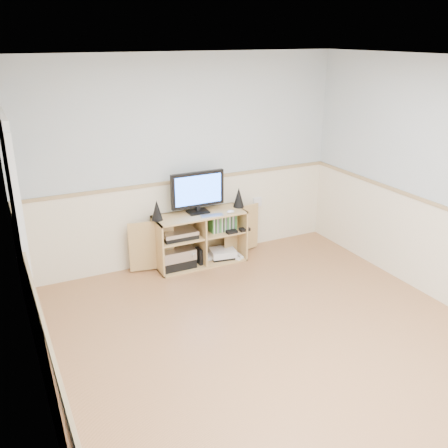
{
  "coord_description": "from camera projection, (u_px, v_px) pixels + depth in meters",
  "views": [
    {
      "loc": [
        -2.15,
        -3.19,
        2.68
      ],
      "look_at": [
        0.01,
        1.2,
        0.81
      ],
      "focal_mm": 40.0,
      "sensor_mm": 36.0,
      "label": 1
    }
  ],
  "objects": [
    {
      "name": "room",
      "position": [
        274.0,
        221.0,
        4.17
      ],
      "size": [
        4.04,
        4.54,
        2.54
      ],
      "color": "tan",
      "rests_on": "ground"
    },
    {
      "name": "media_cabinet",
      "position": [
        198.0,
        237.0,
        6.16
      ],
      "size": [
        1.74,
        0.42,
        0.65
      ],
      "color": "tan",
      "rests_on": "floor"
    },
    {
      "name": "monitor",
      "position": [
        198.0,
        191.0,
        5.95
      ],
      "size": [
        0.67,
        0.18,
        0.51
      ],
      "color": "black",
      "rests_on": "media_cabinet"
    },
    {
      "name": "speaker_left",
      "position": [
        157.0,
        210.0,
        5.76
      ],
      "size": [
        0.13,
        0.13,
        0.24
      ],
      "primitive_type": "cone",
      "color": "black",
      "rests_on": "media_cabinet"
    },
    {
      "name": "speaker_right",
      "position": [
        239.0,
        197.0,
        6.2
      ],
      "size": [
        0.14,
        0.14,
        0.25
      ],
      "primitive_type": "cone",
      "color": "black",
      "rests_on": "media_cabinet"
    },
    {
      "name": "keyboard",
      "position": [
        212.0,
        216.0,
        5.93
      ],
      "size": [
        0.29,
        0.15,
        0.01
      ],
      "primitive_type": "cube",
      "rotation": [
        0.0,
        0.0,
        -0.17
      ],
      "color": "silver",
      "rests_on": "media_cabinet"
    },
    {
      "name": "mouse",
      "position": [
        231.0,
        212.0,
        6.03
      ],
      "size": [
        0.1,
        0.07,
        0.04
      ],
      "primitive_type": "ellipsoid",
      "rotation": [
        0.0,
        0.0,
        -0.01
      ],
      "color": "white",
      "rests_on": "media_cabinet"
    },
    {
      "name": "av_components",
      "position": [
        177.0,
        251.0,
        6.03
      ],
      "size": [
        0.51,
        0.31,
        0.47
      ],
      "color": "black",
      "rests_on": "media_cabinet"
    },
    {
      "name": "game_consoles",
      "position": [
        222.0,
        254.0,
        6.32
      ],
      "size": [
        0.46,
        0.31,
        0.11
      ],
      "color": "white",
      "rests_on": "media_cabinet"
    },
    {
      "name": "game_cases",
      "position": [
        223.0,
        223.0,
        6.17
      ],
      "size": [
        0.33,
        0.13,
        0.19
      ],
      "primitive_type": "cube",
      "color": "#3F8C3F",
      "rests_on": "media_cabinet"
    },
    {
      "name": "wall_outlet",
      "position": [
        257.0,
        202.0,
        6.59
      ],
      "size": [
        0.12,
        0.03,
        0.12
      ],
      "primitive_type": "cube",
      "color": "white",
      "rests_on": "wall_back"
    }
  ]
}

